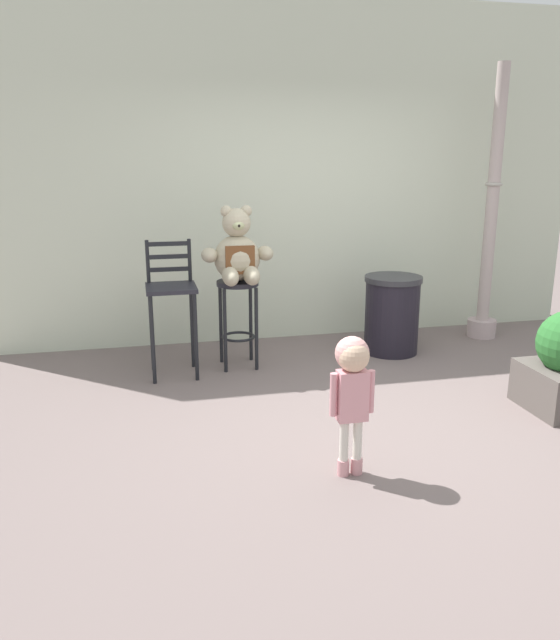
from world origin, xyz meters
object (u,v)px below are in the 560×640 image
object	(u,v)px
child_walking	(352,376)
lamppost	(489,236)
bar_stool_with_teddy	(238,307)
trash_bin	(392,314)
teddy_bear	(238,254)
bar_chair_empty	(171,296)

from	to	relation	value
child_walking	lamppost	bearing A→B (deg)	34.66
bar_stool_with_teddy	trash_bin	size ratio (longest dim) A/B	1.05
bar_stool_with_teddy	trash_bin	xyz separation A→B (m)	(1.48, 0.08, -0.17)
teddy_bear	lamppost	distance (m)	2.64
bar_stool_with_teddy	bar_chair_empty	distance (m)	0.60
teddy_bear	bar_chair_empty	xyz separation A→B (m)	(-0.57, -0.05, -0.33)
bar_stool_with_teddy	lamppost	xyz separation A→B (m)	(2.61, 0.36, 0.50)
bar_stool_with_teddy	teddy_bear	bearing A→B (deg)	-90.00
bar_chair_empty	lamppost	bearing A→B (deg)	7.93
bar_stool_with_teddy	child_walking	bearing A→B (deg)	-81.15
trash_bin	lamppost	bearing A→B (deg)	14.16
bar_stool_with_teddy	bar_chair_empty	bearing A→B (deg)	-171.79
teddy_bear	bar_chair_empty	world-z (taller)	teddy_bear
bar_stool_with_teddy	teddy_bear	world-z (taller)	teddy_bear
trash_bin	lamppost	xyz separation A→B (m)	(1.13, 0.28, 0.68)
lamppost	bar_chair_empty	size ratio (longest dim) A/B	2.34
bar_stool_with_teddy	bar_chair_empty	world-z (taller)	bar_chair_empty
trash_bin	lamppost	world-z (taller)	lamppost
child_walking	lamppost	xyz separation A→B (m)	(2.29, 2.43, 0.44)
teddy_bear	child_walking	bearing A→B (deg)	-81.01
teddy_bear	lamppost	bearing A→B (deg)	8.55
bar_stool_with_teddy	child_walking	world-z (taller)	child_walking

